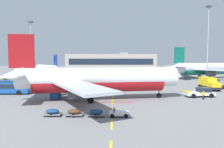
% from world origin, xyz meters
% --- Properties ---
extents(ground, '(400.00, 400.00, 0.00)m').
position_xyz_m(ground, '(40.00, 40.00, 0.00)').
color(ground, slate).
extents(apron_paint_markings, '(8.00, 95.30, 0.01)m').
position_xyz_m(apron_paint_markings, '(18.00, 37.77, 0.00)').
color(apron_paint_markings, yellow).
rests_on(apron_paint_markings, ground).
extents(airliner_foreground, '(34.74, 34.13, 12.20)m').
position_xyz_m(airliner_foreground, '(15.01, 24.12, 3.95)').
color(airliner_foreground, white).
rests_on(airliner_foreground, ground).
extents(pushback_tug, '(6.31, 3.78, 2.08)m').
position_xyz_m(pushback_tug, '(36.12, 27.76, 0.90)').
color(pushback_tug, silver).
rests_on(pushback_tug, ground).
extents(airliner_mid_left, '(34.83, 33.63, 12.49)m').
position_xyz_m(airliner_mid_left, '(56.62, 69.77, 4.04)').
color(airliner_mid_left, silver).
rests_on(airliner_mid_left, ground).
extents(airliner_far_center, '(23.53, 25.45, 9.97)m').
position_xyz_m(airliner_far_center, '(-15.70, 89.15, 3.23)').
color(airliner_far_center, silver).
rests_on(airliner_far_center, ground).
extents(apron_shuttle_bus, '(12.08, 3.22, 3.00)m').
position_xyz_m(apron_shuttle_bus, '(-6.65, 30.77, 1.75)').
color(apron_shuttle_bus, '#194C99').
rests_on(apron_shuttle_bus, ground).
extents(catering_truck, '(3.08, 7.16, 3.14)m').
position_xyz_m(catering_truck, '(42.59, 37.89, 1.65)').
color(catering_truck, black).
rests_on(catering_truck, ground).
extents(fuel_service_truck, '(4.23, 7.39, 3.14)m').
position_xyz_m(fuel_service_truck, '(-11.66, 42.92, 1.65)').
color(fuel_service_truck, black).
rests_on(fuel_service_truck, ground).
extents(baggage_train, '(11.63, 1.83, 1.14)m').
position_xyz_m(baggage_train, '(14.38, 12.68, 0.53)').
color(baggage_train, silver).
rests_on(baggage_train, ground).
extents(ground_crew_worker, '(0.60, 0.40, 1.66)m').
position_xyz_m(ground_crew_worker, '(35.55, 24.68, 0.94)').
color(ground_crew_worker, '#191E38').
rests_on(ground_crew_worker, ground).
extents(uld_cargo_container, '(1.89, 1.86, 1.60)m').
position_xyz_m(uld_cargo_container, '(6.82, 24.94, 0.80)').
color(uld_cargo_container, '#194C9E').
rests_on(uld_cargo_container, ground).
extents(apron_light_mast_near, '(1.80, 1.80, 23.20)m').
position_xyz_m(apron_light_mast_near, '(-15.48, 69.07, 14.55)').
color(apron_light_mast_near, slate).
rests_on(apron_light_mast_near, ground).
extents(apron_light_mast_far, '(1.80, 1.80, 28.07)m').
position_xyz_m(apron_light_mast_far, '(54.30, 65.04, 17.21)').
color(apron_light_mast_far, slate).
rests_on(apron_light_mast_far, ground).
extents(terminal_satellite, '(62.58, 28.01, 13.11)m').
position_xyz_m(terminal_satellite, '(16.13, 139.30, 5.77)').
color(terminal_satellite, '#9E998E').
rests_on(terminal_satellite, ground).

